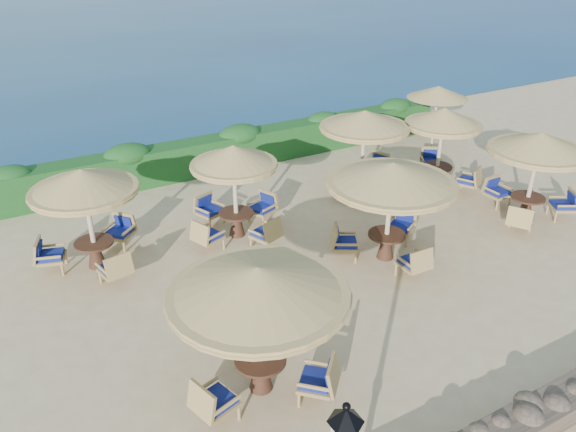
{
  "coord_description": "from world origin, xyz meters",
  "views": [
    {
      "loc": [
        -7.37,
        -10.13,
        7.65
      ],
      "look_at": [
        -1.27,
        0.62,
        1.3
      ],
      "focal_mm": 35.0,
      "sensor_mm": 36.0,
      "label": 1
    }
  ],
  "objects_px": {
    "cafe_set_1": "(391,188)",
    "cafe_set_2": "(537,158)",
    "cafe_set_0": "(259,300)",
    "cafe_set_3": "(86,200)",
    "cafe_set_4": "(235,180)",
    "extra_parasol": "(438,92)",
    "cafe_set_5": "(364,130)",
    "cafe_set_6": "(442,133)"
  },
  "relations": [
    {
      "from": "cafe_set_2",
      "to": "cafe_set_3",
      "type": "xyz_separation_m",
      "value": [
        -11.58,
        3.55,
        -0.05
      ]
    },
    {
      "from": "cafe_set_2",
      "to": "cafe_set_6",
      "type": "xyz_separation_m",
      "value": [
        -0.63,
        3.09,
        -0.09
      ]
    },
    {
      "from": "cafe_set_0",
      "to": "cafe_set_6",
      "type": "relative_size",
      "value": 1.16
    },
    {
      "from": "cafe_set_3",
      "to": "cafe_set_4",
      "type": "relative_size",
      "value": 0.96
    },
    {
      "from": "cafe_set_0",
      "to": "cafe_set_4",
      "type": "xyz_separation_m",
      "value": [
        2.09,
        5.56,
        -0.31
      ]
    },
    {
      "from": "extra_parasol",
      "to": "cafe_set_3",
      "type": "height_order",
      "value": "cafe_set_3"
    },
    {
      "from": "cafe_set_4",
      "to": "cafe_set_0",
      "type": "bearing_deg",
      "value": -110.64
    },
    {
      "from": "cafe_set_4",
      "to": "cafe_set_6",
      "type": "height_order",
      "value": "same"
    },
    {
      "from": "cafe_set_1",
      "to": "cafe_set_6",
      "type": "xyz_separation_m",
      "value": [
        4.34,
        2.83,
        -0.18
      ]
    },
    {
      "from": "cafe_set_0",
      "to": "cafe_set_3",
      "type": "bearing_deg",
      "value": 106.0
    },
    {
      "from": "cafe_set_5",
      "to": "cafe_set_6",
      "type": "bearing_deg",
      "value": -23.36
    },
    {
      "from": "cafe_set_2",
      "to": "cafe_set_5",
      "type": "relative_size",
      "value": 0.99
    },
    {
      "from": "cafe_set_3",
      "to": "cafe_set_4",
      "type": "distance_m",
      "value": 3.78
    },
    {
      "from": "extra_parasol",
      "to": "cafe_set_6",
      "type": "relative_size",
      "value": 0.87
    },
    {
      "from": "cafe_set_2",
      "to": "cafe_set_3",
      "type": "relative_size",
      "value": 1.03
    },
    {
      "from": "cafe_set_3",
      "to": "extra_parasol",
      "type": "bearing_deg",
      "value": 10.18
    },
    {
      "from": "extra_parasol",
      "to": "cafe_set_6",
      "type": "bearing_deg",
      "value": -130.57
    },
    {
      "from": "extra_parasol",
      "to": "cafe_set_0",
      "type": "relative_size",
      "value": 0.75
    },
    {
      "from": "extra_parasol",
      "to": "cafe_set_5",
      "type": "relative_size",
      "value": 0.84
    },
    {
      "from": "cafe_set_2",
      "to": "cafe_set_3",
      "type": "bearing_deg",
      "value": 162.97
    },
    {
      "from": "cafe_set_6",
      "to": "cafe_set_5",
      "type": "bearing_deg",
      "value": 156.64
    },
    {
      "from": "cafe_set_1",
      "to": "cafe_set_2",
      "type": "xyz_separation_m",
      "value": [
        4.98,
        -0.27,
        -0.09
      ]
    },
    {
      "from": "cafe_set_1",
      "to": "cafe_set_3",
      "type": "bearing_deg",
      "value": 153.6
    },
    {
      "from": "cafe_set_3",
      "to": "cafe_set_6",
      "type": "height_order",
      "value": "same"
    },
    {
      "from": "cafe_set_0",
      "to": "cafe_set_1",
      "type": "bearing_deg",
      "value": 27.41
    },
    {
      "from": "cafe_set_4",
      "to": "cafe_set_2",
      "type": "bearing_deg",
      "value": -22.7
    },
    {
      "from": "cafe_set_1",
      "to": "cafe_set_6",
      "type": "bearing_deg",
      "value": 33.04
    },
    {
      "from": "cafe_set_3",
      "to": "cafe_set_5",
      "type": "xyz_separation_m",
      "value": [
        8.63,
        0.55,
        0.16
      ]
    },
    {
      "from": "cafe_set_4",
      "to": "cafe_set_5",
      "type": "relative_size",
      "value": 1.01
    },
    {
      "from": "cafe_set_3",
      "to": "cafe_set_4",
      "type": "xyz_separation_m",
      "value": [
        3.77,
        -0.28,
        -0.18
      ]
    },
    {
      "from": "cafe_set_3",
      "to": "cafe_set_2",
      "type": "bearing_deg",
      "value": -17.03
    },
    {
      "from": "cafe_set_4",
      "to": "cafe_set_6",
      "type": "relative_size",
      "value": 1.03
    },
    {
      "from": "cafe_set_5",
      "to": "cafe_set_3",
      "type": "bearing_deg",
      "value": -176.35
    },
    {
      "from": "extra_parasol",
      "to": "cafe_set_3",
      "type": "distance_m",
      "value": 13.62
    },
    {
      "from": "cafe_set_5",
      "to": "cafe_set_0",
      "type": "bearing_deg",
      "value": -137.41
    },
    {
      "from": "cafe_set_0",
      "to": "cafe_set_4",
      "type": "bearing_deg",
      "value": 69.36
    },
    {
      "from": "cafe_set_0",
      "to": "cafe_set_4",
      "type": "height_order",
      "value": "same"
    },
    {
      "from": "cafe_set_2",
      "to": "cafe_set_4",
      "type": "xyz_separation_m",
      "value": [
        -7.82,
        3.27,
        -0.23
      ]
    },
    {
      "from": "cafe_set_1",
      "to": "cafe_set_4",
      "type": "bearing_deg",
      "value": 133.42
    },
    {
      "from": "cafe_set_1",
      "to": "cafe_set_2",
      "type": "bearing_deg",
      "value": -3.08
    },
    {
      "from": "cafe_set_0",
      "to": "cafe_set_2",
      "type": "relative_size",
      "value": 1.14
    },
    {
      "from": "cafe_set_4",
      "to": "cafe_set_6",
      "type": "xyz_separation_m",
      "value": [
        7.19,
        -0.18,
        0.14
      ]
    }
  ]
}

